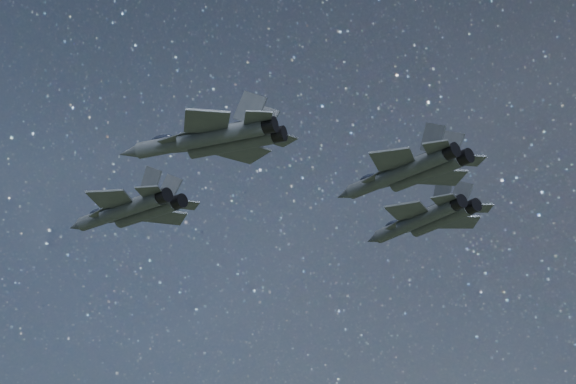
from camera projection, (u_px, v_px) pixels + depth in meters
The scene contains 4 objects.
jet_lead at pixel (130, 210), 83.59m from camera, with size 17.92×12.77×4.57m.
jet_left at pixel (425, 219), 85.28m from camera, with size 17.55×11.71×4.45m.
jet_right at pixel (213, 139), 62.71m from camera, with size 15.31×10.39×3.85m.
jet_slot at pixel (408, 171), 69.00m from camera, with size 15.69×10.77×3.94m.
Camera 1 is at (43.84, -57.52, 118.41)m, focal length 50.00 mm.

